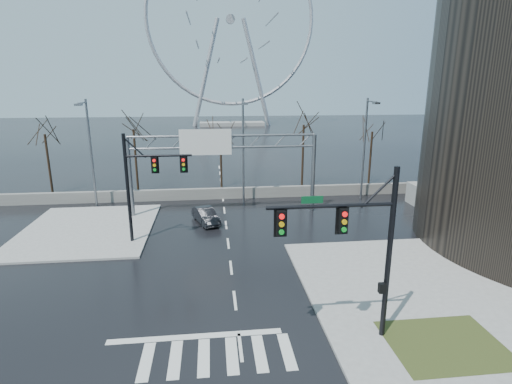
{
  "coord_description": "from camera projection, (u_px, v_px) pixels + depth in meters",
  "views": [
    {
      "loc": [
        -1.02,
        -19.22,
        11.23
      ],
      "look_at": [
        1.98,
        7.4,
        4.0
      ],
      "focal_mm": 28.0,
      "sensor_mm": 36.0,
      "label": 1
    }
  ],
  "objects": [
    {
      "name": "tree_left",
      "position": [
        134.0,
        137.0,
        41.49
      ],
      "size": [
        3.75,
        3.75,
        7.5
      ],
      "color": "black",
      "rests_on": "ground"
    },
    {
      "name": "tree_center",
      "position": [
        221.0,
        142.0,
        43.63
      ],
      "size": [
        3.25,
        3.25,
        6.5
      ],
      "color": "black",
      "rests_on": "ground"
    },
    {
      "name": "streetlight_right",
      "position": [
        366.0,
        141.0,
        38.87
      ],
      "size": [
        0.5,
        2.55,
        10.0
      ],
      "color": "slate",
      "rests_on": "ground"
    },
    {
      "name": "streetlight_left",
      "position": [
        89.0,
        146.0,
        36.06
      ],
      "size": [
        0.5,
        2.55,
        10.0
      ],
      "color": "slate",
      "rests_on": "ground"
    },
    {
      "name": "sidewalk_right_ext",
      "position": [
        396.0,
        273.0,
        24.45
      ],
      "size": [
        12.0,
        10.0,
        0.15
      ],
      "primitive_type": "cube",
      "color": "gray",
      "rests_on": "ground"
    },
    {
      "name": "grass_strip",
      "position": [
        445.0,
        344.0,
        17.61
      ],
      "size": [
        5.0,
        4.0,
        0.02
      ],
      "primitive_type": "cube",
      "color": "#323A18",
      "rests_on": "sidewalk_near"
    },
    {
      "name": "tree_right",
      "position": [
        303.0,
        132.0,
        43.37
      ],
      "size": [
        3.9,
        3.9,
        7.8
      ],
      "color": "black",
      "rests_on": "ground"
    },
    {
      "name": "ferris_wheel",
      "position": [
        231.0,
        27.0,
        106.35
      ],
      "size": [
        45.0,
        6.0,
        50.91
      ],
      "color": "gray",
      "rests_on": "ground"
    },
    {
      "name": "ground",
      "position": [
        235.0,
        300.0,
        21.47
      ],
      "size": [
        260.0,
        260.0,
        0.0
      ],
      "primitive_type": "plane",
      "color": "black",
      "rests_on": "ground"
    },
    {
      "name": "tree_far_right",
      "position": [
        372.0,
        138.0,
        44.92
      ],
      "size": [
        3.4,
        3.4,
        6.8
      ],
      "color": "black",
      "rests_on": "ground"
    },
    {
      "name": "barrier_wall",
      "position": [
        223.0,
        193.0,
        40.52
      ],
      "size": [
        52.0,
        0.5,
        1.1
      ],
      "primitive_type": "cube",
      "color": "slate",
      "rests_on": "ground"
    },
    {
      "name": "signal_mast_far",
      "position": [
        143.0,
        178.0,
        28.17
      ],
      "size": [
        4.72,
        0.41,
        8.0
      ],
      "color": "black",
      "rests_on": "ground"
    },
    {
      "name": "car",
      "position": [
        206.0,
        215.0,
        33.35
      ],
      "size": [
        2.55,
        4.1,
        1.28
      ],
      "primitive_type": "imported",
      "rotation": [
        0.0,
        0.0,
        0.34
      ],
      "color": "black",
      "rests_on": "ground"
    },
    {
      "name": "tree_far_left",
      "position": [
        46.0,
        141.0,
        41.1
      ],
      "size": [
        3.5,
        3.5,
        7.0
      ],
      "color": "black",
      "rests_on": "ground"
    },
    {
      "name": "sign_gantry",
      "position": [
        219.0,
        157.0,
        34.43
      ],
      "size": [
        16.36,
        0.4,
        7.6
      ],
      "color": "slate",
      "rests_on": "ground"
    },
    {
      "name": "signal_mast_near",
      "position": [
        360.0,
        240.0,
        16.88
      ],
      "size": [
        5.52,
        0.41,
        8.0
      ],
      "color": "black",
      "rests_on": "ground"
    },
    {
      "name": "sidewalk_far",
      "position": [
        88.0,
        229.0,
        31.77
      ],
      "size": [
        10.0,
        12.0,
        0.15
      ],
      "primitive_type": "cube",
      "color": "gray",
      "rests_on": "ground"
    },
    {
      "name": "streetlight_mid",
      "position": [
        243.0,
        143.0,
        37.58
      ],
      "size": [
        0.5,
        2.55,
        10.0
      ],
      "color": "slate",
      "rests_on": "ground"
    }
  ]
}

